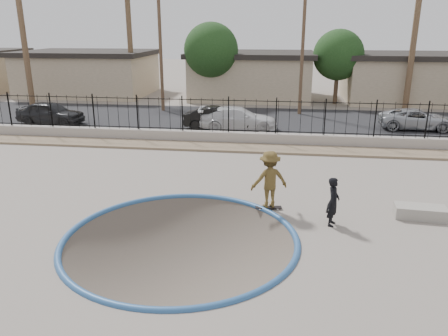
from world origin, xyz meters
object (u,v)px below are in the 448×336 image
at_px(skateboard, 269,207).
at_px(car_c, 238,119).
at_px(car_b, 217,118).
at_px(car_a, 50,113).
at_px(car_d, 417,119).
at_px(concrete_ledge, 420,212).
at_px(videographer, 333,202).
at_px(skater, 269,182).

distance_m(skateboard, car_c, 12.04).
bearing_deg(skateboard, car_b, 98.96).
xyz_separation_m(car_a, car_b, (10.75, 0.00, -0.06)).
height_order(skateboard, car_c, car_c).
bearing_deg(car_d, concrete_ledge, 167.18).
bearing_deg(car_a, concrete_ledge, -117.04).
bearing_deg(car_c, car_a, 84.99).
height_order(videographer, car_a, videographer).
distance_m(skateboard, car_d, 15.83).
distance_m(skater, skateboard, 0.92).
distance_m(videographer, car_b, 13.94).
bearing_deg(concrete_ledge, skater, 179.46).
xyz_separation_m(skateboard, car_a, (-14.30, 11.80, 0.69)).
relative_size(videographer, car_c, 0.34).
xyz_separation_m(concrete_ledge, car_c, (-7.24, 11.85, 0.51)).
height_order(videographer, car_b, videographer).
height_order(car_a, car_b, car_a).
bearing_deg(concrete_ledge, skateboard, 179.46).
xyz_separation_m(videographer, car_c, (-4.32, 12.78, -0.07)).
relative_size(skater, car_b, 0.49).
bearing_deg(car_c, car_d, -86.52).
distance_m(videographer, car_a, 20.73).
xyz_separation_m(skater, car_c, (-2.30, 11.80, -0.27)).
xyz_separation_m(skater, concrete_ledge, (4.95, -0.05, -0.78)).
distance_m(skater, car_c, 12.02).
bearing_deg(videographer, car_d, -9.31).
height_order(skateboard, car_a, car_a).
xyz_separation_m(skateboard, videographer, (2.02, -0.98, 0.72)).
height_order(skater, videographer, skater).
height_order(skater, car_a, skater).
relative_size(videographer, car_b, 0.39).
bearing_deg(skateboard, concrete_ledge, -8.35).
height_order(skater, concrete_ledge, skater).
distance_m(car_b, car_c, 1.26).
xyz_separation_m(skater, videographer, (2.02, -0.98, -0.20)).
height_order(skateboard, car_d, car_d).
relative_size(car_a, car_b, 1.06).
bearing_deg(concrete_ledge, car_c, 121.44).
bearing_deg(car_c, car_b, 84.99).
relative_size(skater, videographer, 1.25).
distance_m(skater, concrete_ledge, 5.01).
bearing_deg(concrete_ledge, car_a, 148.38).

